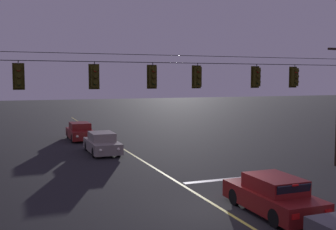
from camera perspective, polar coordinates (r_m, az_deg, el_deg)
The scene contains 13 objects.
ground_plane at distance 16.08m, azimuth 7.63°, elevation -12.87°, with size 180.00×180.00×0.00m, color black.
lane_centre_stripe at distance 25.83m, azimuth -3.98°, elevation -6.03°, with size 0.14×60.00×0.01m, color #D1C64C.
stop_bar_paint at distance 20.54m, azimuth 6.64°, elevation -8.92°, with size 3.40×0.36×0.01m, color silver.
signal_span_assembly at distance 19.73m, azimuth 1.04°, elevation 1.42°, with size 21.71×0.32×7.09m.
traffic_light_leftmost at distance 18.25m, azimuth -19.89°, elevation 5.04°, with size 0.48×0.41×1.22m.
traffic_light_left_inner at distance 18.58m, azimuth -10.07°, elevation 5.25°, with size 0.48×0.41×1.22m.
traffic_light_centre at distance 19.28m, azimuth -2.09°, elevation 5.30°, with size 0.48×0.41×1.22m.
traffic_light_right_inner at distance 20.14m, azimuth 4.12°, elevation 5.28°, with size 0.48×0.41×1.22m.
traffic_light_rightmost at distance 21.75m, azimuth 12.13°, elevation 5.15°, with size 0.48×0.41×1.22m.
traffic_light_far_right at distance 23.13m, azimuth 17.07°, elevation 5.02°, with size 0.48×0.41×1.22m.
car_waiting_near_lane at distance 15.93m, azimuth 14.26°, elevation -10.73°, with size 1.80×4.33×1.39m.
car_oncoming_lead at distance 27.96m, azimuth -9.07°, elevation -3.90°, with size 1.80×4.42×1.39m.
car_oncoming_trailing at distance 34.56m, azimuth -12.01°, elevation -2.27°, with size 1.80×4.42×1.39m.
Camera 1 is at (-7.36, -13.43, 4.90)m, focal length 44.22 mm.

